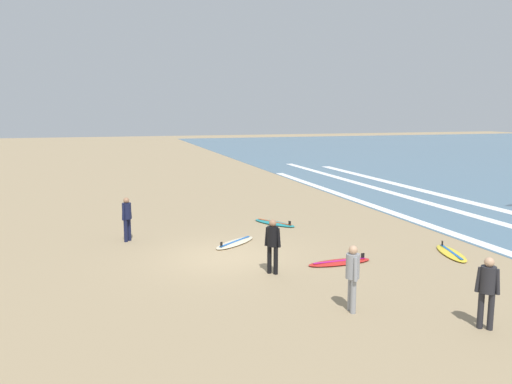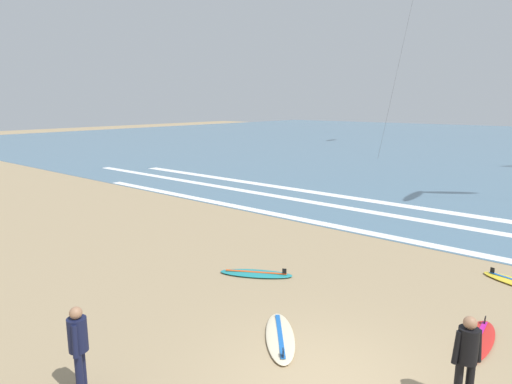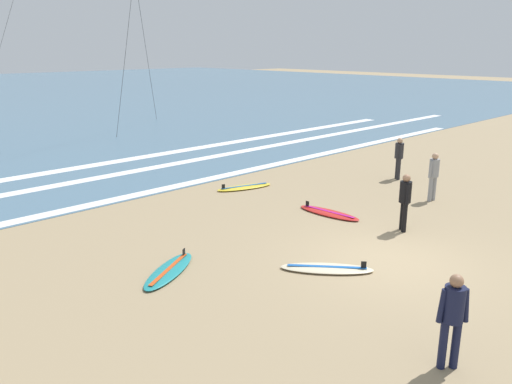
{
  "view_description": "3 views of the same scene",
  "coord_description": "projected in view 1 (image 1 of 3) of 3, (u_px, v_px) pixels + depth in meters",
  "views": [
    {
      "loc": [
        15.62,
        -3.77,
        4.68
      ],
      "look_at": [
        -0.02,
        0.98,
        2.08
      ],
      "focal_mm": 36.21,
      "sensor_mm": 36.0,
      "label": 1
    },
    {
      "loc": [
        3.56,
        -6.23,
        4.89
      ],
      "look_at": [
        -2.71,
        1.27,
        2.91
      ],
      "focal_mm": 31.23,
      "sensor_mm": 36.0,
      "label": 2
    },
    {
      "loc": [
        -10.07,
        -5.91,
        4.88
      ],
      "look_at": [
        -2.79,
        1.69,
        1.89
      ],
      "focal_mm": 35.81,
      "sensor_mm": 36.0,
      "label": 3
    }
  ],
  "objects": [
    {
      "name": "ground_plane",
      "position": [
        227.0,
        257.0,
        16.58
      ],
      "size": [
        160.0,
        160.0,
        0.0
      ],
      "primitive_type": "plane",
      "color": "#9E8763"
    },
    {
      "name": "wave_foam_shoreline",
      "position": [
        459.0,
        236.0,
        19.34
      ],
      "size": [
        40.66,
        0.53,
        0.01
      ],
      "primitive_type": "cube",
      "color": "white",
      "rests_on": "ocean_surface"
    },
    {
      "name": "surfer_right_near",
      "position": [
        273.0,
        241.0,
        14.77
      ],
      "size": [
        0.41,
        0.43,
        1.6
      ],
      "color": "black",
      "rests_on": "ground"
    },
    {
      "name": "surfer_foreground_main",
      "position": [
        488.0,
        286.0,
        11.01
      ],
      "size": [
        0.4,
        0.44,
        1.6
      ],
      "color": "#232328",
      "rests_on": "ground"
    },
    {
      "name": "surfer_left_near",
      "position": [
        127.0,
        215.0,
        18.47
      ],
      "size": [
        0.44,
        0.4,
        1.6
      ],
      "color": "#141938",
      "rests_on": "ground"
    },
    {
      "name": "surfer_background_far",
      "position": [
        353.0,
        272.0,
        11.96
      ],
      "size": [
        0.52,
        0.32,
        1.6
      ],
      "color": "gray",
      "rests_on": "ground"
    },
    {
      "name": "surfboard_right_spare",
      "position": [
        275.0,
        223.0,
        21.41
      ],
      "size": [
        2.12,
        1.56,
        0.25
      ],
      "color": "teal",
      "rests_on": "ground"
    },
    {
      "name": "surfboard_left_pile",
      "position": [
        340.0,
        262.0,
        15.9
      ],
      "size": [
        0.72,
        2.13,
        0.25
      ],
      "color": "red",
      "rests_on": "ground"
    },
    {
      "name": "surfboard_near_water",
      "position": [
        235.0,
        243.0,
        18.22
      ],
      "size": [
        1.83,
        1.98,
        0.25
      ],
      "color": "beige",
      "rests_on": "ground"
    },
    {
      "name": "surfboard_foreground_flat",
      "position": [
        451.0,
        253.0,
        16.89
      ],
      "size": [
        2.18,
        1.17,
        0.25
      ],
      "color": "yellow",
      "rests_on": "ground"
    }
  ]
}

